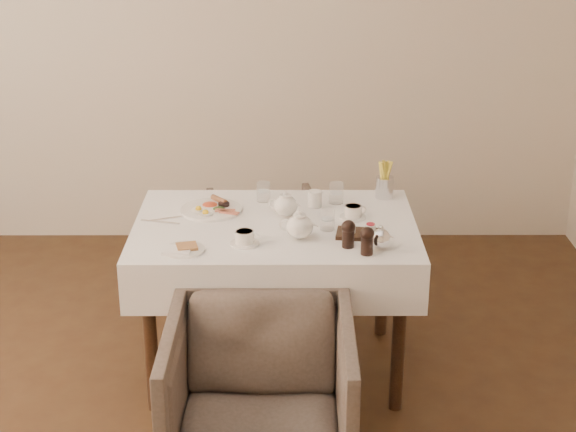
# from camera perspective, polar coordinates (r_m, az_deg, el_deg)

# --- Properties ---
(table) EXTENTS (1.28, 0.88, 0.75)m
(table) POSITION_cam_1_polar(r_m,az_deg,el_deg) (4.04, -0.83, -2.03)
(table) COLOR black
(table) RESTS_ON ground
(armchair_near) EXTENTS (0.73, 0.75, 0.67)m
(armchair_near) POSITION_cam_1_polar(r_m,az_deg,el_deg) (3.50, -1.82, -11.75)
(armchair_near) COLOR #453A32
(armchair_near) RESTS_ON ground
(armchair_far) EXTENTS (0.68, 0.70, 0.56)m
(armchair_far) POSITION_cam_1_polar(r_m,az_deg,el_deg) (4.94, -1.53, -1.96)
(armchair_far) COLOR #453A32
(armchair_far) RESTS_ON ground
(breakfast_plate) EXTENTS (0.29, 0.29, 0.04)m
(breakfast_plate) POSITION_cam_1_polar(r_m,az_deg,el_deg) (4.15, -4.94, 0.48)
(breakfast_plate) COLOR white
(breakfast_plate) RESTS_ON table
(side_plate) EXTENTS (0.18, 0.17, 0.02)m
(side_plate) POSITION_cam_1_polar(r_m,az_deg,el_deg) (3.74, -6.82, -2.16)
(side_plate) COLOR white
(side_plate) RESTS_ON table
(teapot_centre) EXTENTS (0.18, 0.16, 0.12)m
(teapot_centre) POSITION_cam_1_polar(r_m,az_deg,el_deg) (4.05, -0.17, 0.78)
(teapot_centre) COLOR white
(teapot_centre) RESTS_ON table
(teapot_front) EXTENTS (0.18, 0.15, 0.13)m
(teapot_front) POSITION_cam_1_polar(r_m,az_deg,el_deg) (3.81, 0.75, -0.57)
(teapot_front) COLOR white
(teapot_front) RESTS_ON table
(creamer) EXTENTS (0.07, 0.07, 0.08)m
(creamer) POSITION_cam_1_polar(r_m,az_deg,el_deg) (4.17, 1.75, 1.12)
(creamer) COLOR white
(creamer) RESTS_ON table
(teacup_near) EXTENTS (0.13, 0.13, 0.06)m
(teacup_near) POSITION_cam_1_polar(r_m,az_deg,el_deg) (3.77, -2.82, -1.45)
(teacup_near) COLOR white
(teacup_near) RESTS_ON table
(teacup_far) EXTENTS (0.12, 0.12, 0.06)m
(teacup_far) POSITION_cam_1_polar(r_m,az_deg,el_deg) (4.06, 4.22, 0.23)
(teacup_far) COLOR white
(teacup_far) RESTS_ON table
(glass_left) EXTENTS (0.08, 0.08, 0.09)m
(glass_left) POSITION_cam_1_polar(r_m,az_deg,el_deg) (4.25, -1.60, 1.58)
(glass_left) COLOR silver
(glass_left) RESTS_ON table
(glass_mid) EXTENTS (0.08, 0.08, 0.09)m
(glass_mid) POSITION_cam_1_polar(r_m,az_deg,el_deg) (3.92, 2.56, -0.23)
(glass_mid) COLOR silver
(glass_mid) RESTS_ON table
(glass_right) EXTENTS (0.07, 0.07, 0.10)m
(glass_right) POSITION_cam_1_polar(r_m,az_deg,el_deg) (4.23, 3.13, 1.50)
(glass_right) COLOR silver
(glass_right) RESTS_ON table
(condiment_board) EXTENTS (0.21, 0.15, 0.05)m
(condiment_board) POSITION_cam_1_polar(r_m,az_deg,el_deg) (3.87, 4.55, -1.05)
(condiment_board) COLOR black
(condiment_board) RESTS_ON table
(pepper_mill_left) EXTENTS (0.08, 0.08, 0.12)m
(pepper_mill_left) POSITION_cam_1_polar(r_m,az_deg,el_deg) (3.74, 3.92, -1.14)
(pepper_mill_left) COLOR black
(pepper_mill_left) RESTS_ON table
(pepper_mill_right) EXTENTS (0.07, 0.07, 0.12)m
(pepper_mill_right) POSITION_cam_1_polar(r_m,az_deg,el_deg) (3.68, 5.14, -1.59)
(pepper_mill_right) COLOR black
(pepper_mill_right) RESTS_ON table
(silver_pot) EXTENTS (0.12, 0.11, 0.11)m
(silver_pot) POSITION_cam_1_polar(r_m,az_deg,el_deg) (3.73, 6.00, -1.37)
(silver_pot) COLOR white
(silver_pot) RESTS_ON table
(fries_cup) EXTENTS (0.09, 0.09, 0.19)m
(fries_cup) POSITION_cam_1_polar(r_m,az_deg,el_deg) (4.30, 6.27, 2.23)
(fries_cup) COLOR silver
(fries_cup) RESTS_ON table
(cutlery_fork) EXTENTS (0.18, 0.08, 0.00)m
(cutlery_fork) POSITION_cam_1_polar(r_m,az_deg,el_deg) (4.09, -7.65, -0.13)
(cutlery_fork) COLOR silver
(cutlery_fork) RESTS_ON table
(cutlery_knife) EXTENTS (0.19, 0.06, 0.00)m
(cutlery_knife) POSITION_cam_1_polar(r_m,az_deg,el_deg) (4.05, -8.26, -0.38)
(cutlery_knife) COLOR silver
(cutlery_knife) RESTS_ON table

